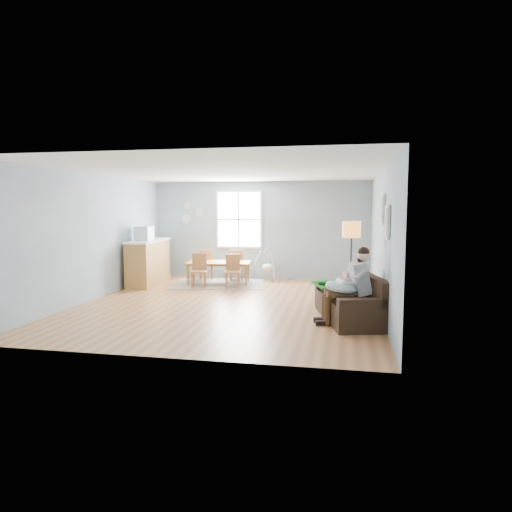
% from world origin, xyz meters
% --- Properties ---
extents(room, '(8.40, 9.40, 3.90)m').
position_xyz_m(room, '(0.00, 0.00, 2.42)').
color(room, '#965F35').
extents(window, '(1.32, 0.08, 1.62)m').
position_xyz_m(window, '(-0.60, 3.46, 1.65)').
color(window, silver).
rests_on(window, room).
extents(pictures, '(0.05, 1.34, 0.74)m').
position_xyz_m(pictures, '(2.97, -1.05, 1.85)').
color(pictures, silver).
rests_on(pictures, room).
extents(wall_plates, '(0.67, 0.02, 0.66)m').
position_xyz_m(wall_plates, '(-2.00, 3.47, 1.83)').
color(wall_plates, '#99AFB7').
rests_on(wall_plates, room).
extents(sofa, '(1.32, 2.14, 0.81)m').
position_xyz_m(sofa, '(2.47, -0.89, 0.29)').
color(sofa, black).
rests_on(sofa, room).
extents(green_throw, '(1.12, 1.04, 0.04)m').
position_xyz_m(green_throw, '(2.23, -0.26, 0.51)').
color(green_throw, '#155D18').
rests_on(green_throw, sofa).
extents(beige_pillow, '(0.22, 0.48, 0.46)m').
position_xyz_m(beige_pillow, '(2.54, -0.33, 0.73)').
color(beige_pillow, '#BFB491').
rests_on(beige_pillow, sofa).
extents(father, '(0.99, 0.57, 1.32)m').
position_xyz_m(father, '(2.42, -1.19, 0.70)').
color(father, gray).
rests_on(father, sofa).
extents(nursing_pillow, '(0.72, 0.71, 0.22)m').
position_xyz_m(nursing_pillow, '(2.27, -1.23, 0.63)').
color(nursing_pillow, '#A9C3D3').
rests_on(nursing_pillow, father).
extents(infant, '(0.23, 0.36, 0.13)m').
position_xyz_m(infant, '(2.26, -1.20, 0.71)').
color(infant, white).
rests_on(infant, nursing_pillow).
extents(toddler, '(0.52, 0.33, 0.78)m').
position_xyz_m(toddler, '(2.35, -0.72, 0.68)').
color(toddler, silver).
rests_on(toddler, sofa).
extents(floor_lamp, '(0.35, 0.35, 1.72)m').
position_xyz_m(floor_lamp, '(2.44, -0.19, 1.42)').
color(floor_lamp, black).
rests_on(floor_lamp, room).
extents(storage_cube, '(0.42, 0.38, 0.45)m').
position_xyz_m(storage_cube, '(2.69, -1.57, 0.22)').
color(storage_cube, white).
rests_on(storage_cube, room).
extents(rug, '(2.55, 2.09, 0.01)m').
position_xyz_m(rug, '(-0.89, 2.35, 0.01)').
color(rug, gray).
rests_on(rug, room).
extents(dining_table, '(1.75, 1.12, 0.58)m').
position_xyz_m(dining_table, '(-0.89, 2.35, 0.29)').
color(dining_table, olive).
rests_on(dining_table, rug).
extents(chair_sw, '(0.46, 0.46, 0.85)m').
position_xyz_m(chair_sw, '(-1.21, 1.72, 0.48)').
color(chair_sw, olive).
rests_on(chair_sw, rug).
extents(chair_se, '(0.44, 0.44, 0.83)m').
position_xyz_m(chair_se, '(-0.39, 1.85, 0.46)').
color(chair_se, olive).
rests_on(chair_se, rug).
extents(chair_nw, '(0.45, 0.45, 0.85)m').
position_xyz_m(chair_nw, '(-1.39, 2.85, 0.48)').
color(chair_nw, olive).
rests_on(chair_nw, rug).
extents(chair_ne, '(0.46, 0.46, 0.85)m').
position_xyz_m(chair_ne, '(-0.56, 2.98, 0.47)').
color(chair_ne, olive).
rests_on(chair_ne, rug).
extents(counter, '(0.80, 2.10, 1.15)m').
position_xyz_m(counter, '(-2.70, 2.07, 0.58)').
color(counter, olive).
rests_on(counter, room).
extents(monitor, '(0.40, 0.37, 0.37)m').
position_xyz_m(monitor, '(-2.65, 1.68, 1.33)').
color(monitor, silver).
rests_on(monitor, counter).
extents(baby_swing, '(1.03, 1.04, 0.85)m').
position_xyz_m(baby_swing, '(0.29, 3.10, 0.38)').
color(baby_swing, silver).
rests_on(baby_swing, room).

